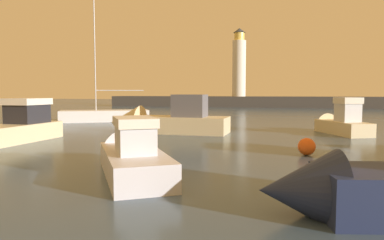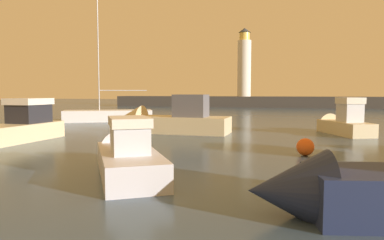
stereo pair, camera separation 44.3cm
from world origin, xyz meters
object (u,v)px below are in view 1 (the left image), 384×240
sailboat_moored (105,115)px  motorboat_1 (130,154)px  motorboat_2 (337,123)px  motorboat_0 (160,121)px  mooring_buoy (307,147)px  motorboat_4 (3,130)px  lighthouse (239,64)px

sailboat_moored → motorboat_1: bearing=-59.3°
sailboat_moored → motorboat_2: bearing=-13.2°
motorboat_0 → motorboat_2: (12.91, 2.94, -0.07)m
motorboat_2 → sailboat_moored: size_ratio=0.50×
motorboat_0 → mooring_buoy: motorboat_0 is taller
motorboat_1 → mooring_buoy: (6.79, 5.35, -0.22)m
motorboat_2 → motorboat_4: 22.63m
motorboat_4 → lighthouse: bearing=83.6°
motorboat_4 → motorboat_2: bearing=29.7°
sailboat_moored → mooring_buoy: size_ratio=15.10×
motorboat_0 → motorboat_1: 13.45m
mooring_buoy → lighthouse: bearing=100.8°
motorboat_1 → motorboat_4: 11.24m
motorboat_0 → motorboat_4: bearing=-129.2°
motorboat_1 → sailboat_moored: sailboat_moored is taller
lighthouse → motorboat_0: 48.83m
motorboat_0 → motorboat_4: 10.68m
lighthouse → motorboat_0: (0.40, -48.18, -7.89)m
motorboat_0 → motorboat_1: (3.46, -13.00, -0.19)m
lighthouse → motorboat_1: lighthouse is taller
lighthouse → motorboat_0: bearing=-89.5°
motorboat_0 → motorboat_2: 13.24m
motorboat_4 → motorboat_1: bearing=-24.8°
lighthouse → motorboat_2: 47.82m
lighthouse → motorboat_4: 57.36m
motorboat_0 → motorboat_1: motorboat_0 is taller
motorboat_1 → lighthouse: bearing=93.6°
lighthouse → motorboat_4: size_ratio=1.75×
lighthouse → sailboat_moored: (-8.66, -40.07, -8.10)m
motorboat_0 → mooring_buoy: (10.24, -7.65, -0.41)m
motorboat_2 → motorboat_4: motorboat_2 is taller
lighthouse → motorboat_4: (-6.34, -56.46, -7.89)m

